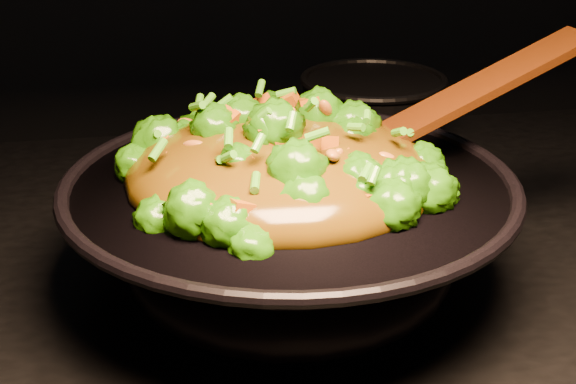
{
  "coord_description": "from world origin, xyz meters",
  "views": [
    {
      "loc": [
        -0.23,
        -0.8,
        1.34
      ],
      "look_at": [
        -0.1,
        -0.06,
        1.01
      ],
      "focal_mm": 50.0,
      "sensor_mm": 36.0,
      "label": 1
    }
  ],
  "objects": [
    {
      "name": "wok",
      "position": [
        -0.1,
        -0.07,
        0.96
      ],
      "size": [
        0.52,
        0.52,
        0.13
      ],
      "primitive_type": null,
      "rotation": [
        0.0,
        0.0,
        -0.2
      ],
      "color": "black",
      "rests_on": "stovetop"
    },
    {
      "name": "back_pot",
      "position": [
        0.09,
        0.31,
        0.96
      ],
      "size": [
        0.22,
        0.22,
        0.12
      ],
      "primitive_type": "cylinder",
      "rotation": [
        0.0,
        0.0,
        0.04
      ],
      "color": "black",
      "rests_on": "stovetop"
    },
    {
      "name": "spatula",
      "position": [
        0.07,
        -0.03,
        1.08
      ],
      "size": [
        0.33,
        0.1,
        0.14
      ],
      "primitive_type": "cube",
      "rotation": [
        0.0,
        -0.38,
        0.14
      ],
      "color": "#340D05",
      "rests_on": "wok"
    },
    {
      "name": "stir_fry",
      "position": [
        -0.11,
        -0.06,
        1.08
      ],
      "size": [
        0.4,
        0.4,
        0.11
      ],
      "primitive_type": null,
      "rotation": [
        0.0,
        0.0,
        0.34
      ],
      "color": "#287008",
      "rests_on": "wok"
    }
  ]
}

